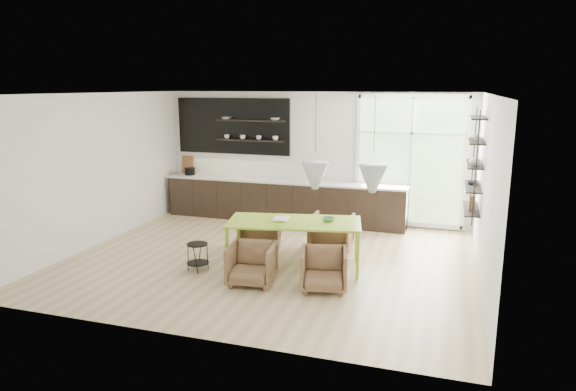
% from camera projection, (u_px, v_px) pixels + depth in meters
% --- Properties ---
extents(room, '(7.02, 6.01, 2.91)m').
position_uv_depth(room, '(318.00, 171.00, 9.66)').
color(room, '#D3B78B').
rests_on(room, ground).
extents(kitchen_run, '(5.54, 0.69, 2.75)m').
position_uv_depth(kitchen_run, '(280.00, 194.00, 11.70)').
color(kitchen_run, black).
rests_on(kitchen_run, ground).
extents(right_shelving, '(0.26, 1.22, 1.90)m').
position_uv_depth(right_shelving, '(474.00, 167.00, 8.87)').
color(right_shelving, black).
rests_on(right_shelving, ground).
extents(dining_table, '(2.36, 1.41, 0.81)m').
position_uv_depth(dining_table, '(294.00, 224.00, 8.60)').
color(dining_table, '#8EB625').
rests_on(dining_table, ground).
extents(armchair_back_left, '(0.86, 0.88, 0.66)m').
position_uv_depth(armchair_back_left, '(261.00, 233.00, 9.61)').
color(armchair_back_left, brown).
rests_on(armchair_back_left, ground).
extents(armchair_back_right, '(0.76, 0.79, 0.70)m').
position_uv_depth(armchair_back_right, '(332.00, 233.00, 9.52)').
color(armchair_back_right, brown).
rests_on(armchair_back_right, ground).
extents(armchair_front_left, '(0.77, 0.79, 0.65)m').
position_uv_depth(armchair_front_left, '(252.00, 264.00, 7.96)').
color(armchair_front_left, brown).
rests_on(armchair_front_left, ground).
extents(armchair_front_right, '(0.81, 0.83, 0.63)m').
position_uv_depth(armchair_front_right, '(324.00, 269.00, 7.74)').
color(armchair_front_right, brown).
rests_on(armchair_front_right, ground).
extents(wire_stool, '(0.37, 0.37, 0.47)m').
position_uv_depth(wire_stool, '(198.00, 253.00, 8.53)').
color(wire_stool, black).
rests_on(wire_stool, ground).
extents(table_book, '(0.26, 0.35, 0.03)m').
position_uv_depth(table_book, '(274.00, 218.00, 8.71)').
color(table_book, white).
rests_on(table_book, dining_table).
extents(table_bowl, '(0.22, 0.22, 0.06)m').
position_uv_depth(table_bowl, '(328.00, 219.00, 8.57)').
color(table_bowl, '#578E61').
rests_on(table_bowl, dining_table).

